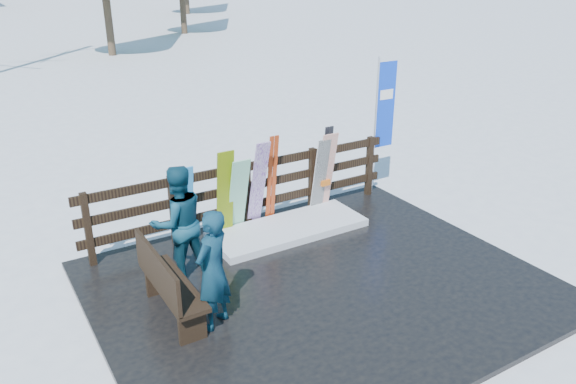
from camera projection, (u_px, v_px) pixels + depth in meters
ground at (320, 288)px, 7.91m from camera, size 700.00×700.00×0.00m
deck at (320, 286)px, 7.89m from camera, size 6.00×5.00×0.08m
fence at (247, 189)px, 9.36m from camera, size 5.60×0.10×1.15m
snow_patch at (288, 229)px, 9.33m from camera, size 2.61×1.00×0.12m
bench at (167, 282)px, 6.94m from camera, size 0.41×1.50×0.97m
snowboard_0 at (184, 207)px, 8.61m from camera, size 0.28×0.25×1.37m
snowboard_1 at (238, 196)px, 9.05m from camera, size 0.31×0.39×1.34m
snowboard_2 at (225, 195)px, 8.91m from camera, size 0.28×0.22×1.50m
snowboard_3 at (258, 185)px, 9.18m from camera, size 0.25×0.46×1.58m
snowboard_4 at (320, 176)px, 9.80m from camera, size 0.25×0.27×1.39m
snowboard_5 at (326, 173)px, 9.84m from camera, size 0.30×0.29×1.48m
ski_pair_a at (272, 180)px, 9.37m from camera, size 0.16×0.23×1.59m
ski_pair_b at (326, 168)px, 9.90m from camera, size 0.17×0.18×1.57m
rental_flag at (383, 110)px, 10.41m from camera, size 0.45×0.04×2.60m
person_front at (213, 270)px, 6.71m from camera, size 0.68×0.61×1.55m
person_back at (178, 223)px, 7.78m from camera, size 0.84×0.67×1.67m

